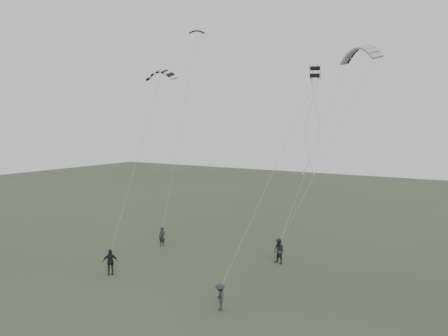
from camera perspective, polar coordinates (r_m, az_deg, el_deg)
The scene contains 9 objects.
ground at distance 30.62m, azimuth -7.63°, elevation -14.53°, with size 140.00×140.00×0.00m, color #353D29.
flyer_left at distance 38.86m, azimuth -8.09°, elevation -8.87°, with size 0.60×0.40×1.66m, color black.
flyer_right at distance 34.01m, azimuth 7.18°, elevation -10.75°, with size 0.94×0.73×1.92m, color #27272D.
flyer_center at distance 32.51m, azimuth -14.66°, elevation -11.78°, with size 1.06×0.44×1.81m, color black.
flyer_far at distance 25.88m, azimuth -0.53°, elevation -16.52°, with size 1.00×0.57×1.55m, color #252529.
kite_dark_small at distance 42.01m, azimuth -3.58°, elevation 17.45°, with size 1.41×0.42×0.48m, color black, non-canonical shape.
kite_pale_large at distance 39.24m, azimuth 17.36°, elevation 14.83°, with size 4.34×0.98×1.75m, color #9C9FA1, non-canonical shape.
kite_striped at distance 35.37m, azimuth -8.27°, elevation 12.40°, with size 2.61×0.65×1.06m, color black, non-canonical shape.
kite_box at distance 28.31m, azimuth 11.81°, elevation 12.18°, with size 0.58×0.58×0.69m, color black, non-canonical shape.
Camera 1 is at (18.25, -22.21, 10.55)m, focal length 35.00 mm.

